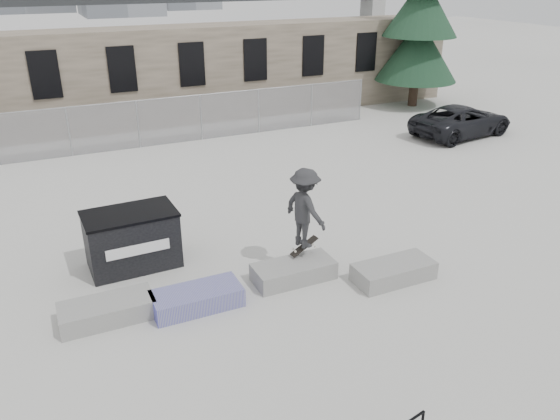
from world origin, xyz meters
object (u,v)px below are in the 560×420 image
object	(u,v)px
planter_center_left	(197,298)
suv	(462,120)
skateboarder	(305,208)
planter_far_left	(107,310)
dumpster	(132,239)
spruce_tree	(421,14)
planter_offset	(394,271)
planter_center_right	(294,271)

from	to	relation	value
planter_center_left	suv	bearing A→B (deg)	28.87
suv	skateboarder	distance (m)	14.39
planter_far_left	dumpster	distance (m)	2.44
planter_far_left	skateboarder	xyz separation A→B (m)	(4.85, 0.10, 1.47)
dumpster	spruce_tree	world-z (taller)	spruce_tree
spruce_tree	suv	world-z (taller)	spruce_tree
planter_center_left	dumpster	distance (m)	2.72
skateboarder	planter_far_left	bearing A→B (deg)	76.67
dumpster	planter_offset	bearing A→B (deg)	-32.79
planter_center_right	suv	world-z (taller)	suv
planter_offset	skateboarder	bearing A→B (deg)	143.10
planter_center_left	spruce_tree	bearing A→B (deg)	40.02
skateboarder	planter_center_right	bearing A→B (deg)	110.14
planter_center_left	planter_center_right	world-z (taller)	same
planter_center_right	spruce_tree	bearing A→B (deg)	44.33
planter_center_left	suv	size ratio (longest dim) A/B	0.40
planter_far_left	planter_center_left	bearing A→B (deg)	-10.64
planter_far_left	dumpster	xyz separation A→B (m)	(1.01, 2.16, 0.51)
planter_offset	planter_center_left	bearing A→B (deg)	169.47
skateboarder	dumpster	bearing A→B (deg)	47.28
planter_center_right	planter_offset	distance (m)	2.45
planter_far_left	skateboarder	distance (m)	5.07
spruce_tree	suv	xyz separation A→B (m)	(-1.69, -5.74, -4.14)
planter_far_left	planter_offset	bearing A→B (deg)	-10.56
planter_offset	spruce_tree	world-z (taller)	spruce_tree
planter_center_right	spruce_tree	distance (m)	20.33
dumpster	spruce_tree	size ratio (longest dim) A/B	0.20
planter_center_right	suv	size ratio (longest dim) A/B	0.40
planter_offset	spruce_tree	bearing A→B (deg)	51.24
planter_far_left	suv	size ratio (longest dim) A/B	0.40
planter_center_left	spruce_tree	world-z (taller)	spruce_tree
planter_far_left	planter_center_right	world-z (taller)	same
spruce_tree	skateboarder	bearing A→B (deg)	-135.41
planter_center_right	planter_offset	world-z (taller)	same
planter_far_left	planter_center_right	xyz separation A→B (m)	(4.42, -0.20, 0.00)
planter_center_left	planter_offset	world-z (taller)	same
planter_center_left	dumpster	xyz separation A→B (m)	(-0.90, 2.52, 0.51)
planter_center_left	skateboarder	distance (m)	3.32
planter_center_left	skateboarder	size ratio (longest dim) A/B	0.90
dumpster	suv	distance (m)	16.90
planter_far_left	planter_center_left	world-z (taller)	same
spruce_tree	skateboarder	distance (m)	19.54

